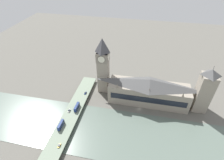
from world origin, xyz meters
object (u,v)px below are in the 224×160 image
Objects in this scene: car_northbound_mid at (69,111)px; road_bridge at (67,123)px; double_decker_bus_lead at (77,107)px; victoria_tower at (204,91)px; double_decker_bus_mid at (61,125)px; parliament_hall at (148,91)px; car_northbound_lead at (59,146)px; clock_tower at (103,65)px; car_southbound_lead at (85,93)px.

road_bridge is at bearing -165.38° from car_northbound_mid.
road_bridge is 13.00× the size of double_decker_bus_lead.
victoria_tower is 133.24m from double_decker_bus_lead.
victoria_tower is 147.33m from double_decker_bus_mid.
parliament_hall is 7.56× the size of double_decker_bus_lead.
parliament_hall is at bearing -54.55° from double_decker_bus_mid.
double_decker_bus_mid is 2.70× the size of car_northbound_lead.
parliament_hall is 19.59× the size of car_northbound_mid.
car_northbound_mid is at bearing 150.99° from clock_tower.
double_decker_bus_mid is at bearing 20.01° from car_northbound_lead.
victoria_tower is 128.90m from car_southbound_lead.
car_southbound_lead is at bearing -14.60° from car_northbound_mid.
double_decker_bus_lead is at bearing 0.75° from car_northbound_lead.
clock_tower is 15.35× the size of car_northbound_mid.
clock_tower is 72.97m from road_bridge.
clock_tower reaches higher than double_decker_bus_lead.
road_bridge is at bearing 111.02° from victoria_tower.
victoria_tower is at bearing -67.13° from double_decker_bus_mid.
double_decker_bus_mid is (-67.40, 25.86, -29.33)m from clock_tower.
clock_tower reaches higher than car_southbound_lead.
parliament_hall is at bearing -101.20° from clock_tower.
double_decker_bus_mid reaches higher than road_bridge.
clock_tower is 15.62× the size of car_southbound_lead.
victoria_tower is at bearing -59.08° from car_northbound_lead.
car_southbound_lead is at bearing -5.46° from road_bridge.
parliament_hall is at bearing -65.50° from car_northbound_mid.
double_decker_bus_lead is (-31.44, 128.13, -18.62)m from victoria_tower.
victoria_tower is 12.48× the size of car_northbound_mid.
car_northbound_lead is at bearing -179.25° from double_decker_bus_lead.
car_southbound_lead is (-16.94, 18.26, -31.40)m from clock_tower.
double_decker_bus_mid is at bearing 125.45° from parliament_hall.
parliament_hall is 105.83m from car_northbound_lead.
parliament_hall reaches higher than car_northbound_lead.
victoria_tower is (-10.61, -108.82, -10.80)m from clock_tower.
victoria_tower reaches higher than road_bridge.
double_decker_bus_mid is 20.41m from car_northbound_mid.
car_northbound_mid reaches higher than road_bridge.
parliament_hall reaches higher than car_southbound_lead.
car_northbound_mid reaches higher than car_northbound_lead.
road_bridge is at bearing 170.54° from double_decker_bus_lead.
victoria_tower reaches higher than double_decker_bus_mid.
road_bridge is 26.24m from car_northbound_lead.
double_decker_bus_mid is at bearing -179.26° from car_northbound_mid.
clock_tower is at bearing 78.80° from parliament_hall.
double_decker_bus_lead is at bearing -14.48° from double_decker_bus_mid.
double_decker_bus_mid is at bearing 171.44° from car_southbound_lead.
double_decker_bus_lead is 45.00m from car_northbound_lead.
double_decker_bus_mid reaches higher than double_decker_bus_lead.
car_northbound_mid is at bearing 165.40° from car_southbound_lead.
car_southbound_lead is at bearing 132.85° from clock_tower.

